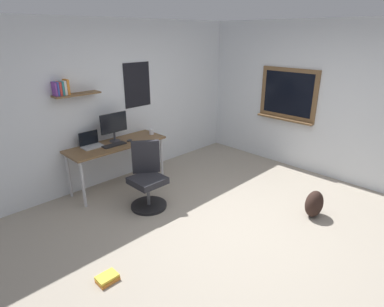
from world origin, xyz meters
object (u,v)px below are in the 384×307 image
(keyboard, at_px, (114,145))
(backpack, at_px, (314,204))
(monitor_primary, at_px, (114,125))
(laptop, at_px, (91,143))
(computer_mouse, at_px, (129,140))
(coffee_mug, at_px, (151,132))
(office_chair, at_px, (147,180))
(desk, at_px, (117,148))
(book_stack_on_floor, at_px, (107,278))

(keyboard, xyz_separation_m, backpack, (1.46, -2.61, -0.57))
(monitor_primary, bearing_deg, laptop, 173.03)
(computer_mouse, xyz_separation_m, coffee_mug, (0.49, 0.05, 0.03))
(office_chair, relative_size, monitor_primary, 2.05)
(laptop, distance_m, monitor_primary, 0.45)
(desk, relative_size, book_stack_on_floor, 7.38)
(backpack, bearing_deg, computer_mouse, 114.27)
(coffee_mug, bearing_deg, monitor_primary, 170.27)
(desk, height_order, office_chair, office_chair)
(office_chair, distance_m, monitor_primary, 1.11)
(office_chair, height_order, computer_mouse, office_chair)
(monitor_primary, relative_size, book_stack_on_floor, 2.17)
(keyboard, bearing_deg, monitor_primary, 53.75)
(keyboard, bearing_deg, book_stack_on_floor, -125.70)
(computer_mouse, distance_m, book_stack_on_floor, 2.38)
(coffee_mug, relative_size, book_stack_on_floor, 0.43)
(monitor_primary, height_order, coffee_mug, monitor_primary)
(computer_mouse, bearing_deg, desk, 160.61)
(desk, bearing_deg, laptop, 158.65)
(office_chair, xyz_separation_m, keyboard, (-0.03, 0.76, 0.35))
(computer_mouse, height_order, book_stack_on_floor, computer_mouse)
(desk, height_order, book_stack_on_floor, desk)
(book_stack_on_floor, bearing_deg, computer_mouse, 48.53)
(laptop, distance_m, computer_mouse, 0.60)
(desk, height_order, keyboard, keyboard)
(book_stack_on_floor, bearing_deg, office_chair, 36.73)
(desk, relative_size, backpack, 4.17)
(coffee_mug, distance_m, book_stack_on_floor, 2.75)
(monitor_primary, height_order, computer_mouse, monitor_primary)
(monitor_primary, relative_size, coffee_mug, 5.04)
(coffee_mug, bearing_deg, office_chair, -132.12)
(backpack, distance_m, book_stack_on_floor, 2.83)
(laptop, bearing_deg, book_stack_on_floor, -116.32)
(laptop, height_order, backpack, laptop)
(coffee_mug, bearing_deg, laptop, 171.31)
(computer_mouse, xyz_separation_m, backpack, (1.18, -2.61, -0.57))
(laptop, distance_m, coffee_mug, 1.06)
(office_chair, bearing_deg, computer_mouse, 72.12)
(monitor_primary, bearing_deg, book_stack_on_floor, -125.75)
(keyboard, xyz_separation_m, coffee_mug, (0.77, 0.05, 0.04))
(office_chair, xyz_separation_m, monitor_primary, (0.08, 0.92, 0.61))
(monitor_primary, relative_size, backpack, 1.23)
(office_chair, distance_m, backpack, 2.35)
(keyboard, relative_size, book_stack_on_floor, 1.73)
(computer_mouse, distance_m, coffee_mug, 0.49)
(office_chair, bearing_deg, backpack, -52.47)
(desk, bearing_deg, backpack, -62.80)
(coffee_mug, relative_size, backpack, 0.24)
(laptop, bearing_deg, computer_mouse, -20.65)
(computer_mouse, bearing_deg, keyboard, 180.00)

